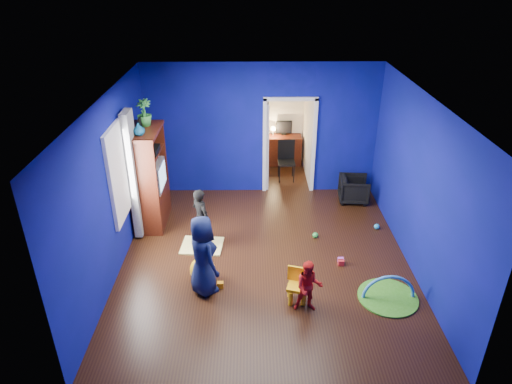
{
  "coord_description": "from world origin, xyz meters",
  "views": [
    {
      "loc": [
        -0.24,
        -6.61,
        4.76
      ],
      "look_at": [
        -0.16,
        0.4,
        1.15
      ],
      "focal_mm": 32.0,
      "sensor_mm": 36.0,
      "label": 1
    }
  ],
  "objects_px": {
    "armchair": "(354,189)",
    "toddler_red": "(309,287)",
    "child_navy": "(203,255)",
    "study_desk": "(284,150)",
    "kid_chair": "(297,288)",
    "hopper_ball": "(203,270)",
    "vase": "(139,129)",
    "tv_armoire": "(149,178)",
    "crt_tv": "(151,176)",
    "play_mat": "(388,297)",
    "folding_chair": "(286,162)",
    "child_black": "(201,217)"
  },
  "relations": [
    {
      "from": "toddler_red",
      "to": "play_mat",
      "type": "xyz_separation_m",
      "value": [
        1.3,
        0.24,
        -0.42
      ]
    },
    {
      "from": "folding_chair",
      "to": "crt_tv",
      "type": "bearing_deg",
      "value": -145.13
    },
    {
      "from": "crt_tv",
      "to": "vase",
      "type": "bearing_deg",
      "value": -97.59
    },
    {
      "from": "crt_tv",
      "to": "folding_chair",
      "type": "bearing_deg",
      "value": 34.87
    },
    {
      "from": "vase",
      "to": "tv_armoire",
      "type": "distance_m",
      "value": 1.13
    },
    {
      "from": "study_desk",
      "to": "hopper_ball",
      "type": "bearing_deg",
      "value": -108.89
    },
    {
      "from": "child_black",
      "to": "folding_chair",
      "type": "height_order",
      "value": "child_black"
    },
    {
      "from": "play_mat",
      "to": "folding_chair",
      "type": "xyz_separation_m",
      "value": [
        -1.3,
        4.33,
        0.45
      ]
    },
    {
      "from": "child_navy",
      "to": "study_desk",
      "type": "distance_m",
      "value": 5.31
    },
    {
      "from": "armchair",
      "to": "crt_tv",
      "type": "height_order",
      "value": "crt_tv"
    },
    {
      "from": "play_mat",
      "to": "kid_chair",
      "type": "bearing_deg",
      "value": -178.39
    },
    {
      "from": "tv_armoire",
      "to": "study_desk",
      "type": "xyz_separation_m",
      "value": [
        2.82,
        2.9,
        -0.6
      ]
    },
    {
      "from": "armchair",
      "to": "child_black",
      "type": "xyz_separation_m",
      "value": [
        -3.15,
        -1.65,
        0.28
      ]
    },
    {
      "from": "armchair",
      "to": "toddler_red",
      "type": "distance_m",
      "value": 3.74
    },
    {
      "from": "child_navy",
      "to": "kid_chair",
      "type": "relative_size",
      "value": 2.67
    },
    {
      "from": "armchair",
      "to": "tv_armoire",
      "type": "xyz_separation_m",
      "value": [
        -4.22,
        -0.84,
        0.7
      ]
    },
    {
      "from": "vase",
      "to": "kid_chair",
      "type": "relative_size",
      "value": 0.45
    },
    {
      "from": "toddler_red",
      "to": "crt_tv",
      "type": "xyz_separation_m",
      "value": [
        -2.78,
        2.63,
        0.59
      ]
    },
    {
      "from": "toddler_red",
      "to": "hopper_ball",
      "type": "relative_size",
      "value": 2.03
    },
    {
      "from": "child_black",
      "to": "toddler_red",
      "type": "xyz_separation_m",
      "value": [
        1.76,
        -1.81,
        -0.14
      ]
    },
    {
      "from": "kid_chair",
      "to": "folding_chair",
      "type": "bearing_deg",
      "value": 104.54
    },
    {
      "from": "child_navy",
      "to": "vase",
      "type": "bearing_deg",
      "value": 0.33
    },
    {
      "from": "tv_armoire",
      "to": "hopper_ball",
      "type": "bearing_deg",
      "value": -58.32
    },
    {
      "from": "toddler_red",
      "to": "tv_armoire",
      "type": "height_order",
      "value": "tv_armoire"
    },
    {
      "from": "child_navy",
      "to": "study_desk",
      "type": "height_order",
      "value": "child_navy"
    },
    {
      "from": "crt_tv",
      "to": "play_mat",
      "type": "xyz_separation_m",
      "value": [
        4.08,
        -2.39,
        -1.01
      ]
    },
    {
      "from": "child_navy",
      "to": "crt_tv",
      "type": "bearing_deg",
      "value": -4.3
    },
    {
      "from": "child_black",
      "to": "play_mat",
      "type": "distance_m",
      "value": 3.48
    },
    {
      "from": "child_navy",
      "to": "folding_chair",
      "type": "distance_m",
      "value": 4.4
    },
    {
      "from": "tv_armoire",
      "to": "armchair",
      "type": "bearing_deg",
      "value": 11.23
    },
    {
      "from": "toddler_red",
      "to": "hopper_ball",
      "type": "distance_m",
      "value": 1.81
    },
    {
      "from": "crt_tv",
      "to": "folding_chair",
      "type": "xyz_separation_m",
      "value": [
        2.78,
        1.94,
        -0.56
      ]
    },
    {
      "from": "tv_armoire",
      "to": "child_black",
      "type": "bearing_deg",
      "value": -37.46
    },
    {
      "from": "child_navy",
      "to": "folding_chair",
      "type": "bearing_deg",
      "value": -54.39
    },
    {
      "from": "play_mat",
      "to": "study_desk",
      "type": "xyz_separation_m",
      "value": [
        -1.3,
        5.29,
        0.36
      ]
    },
    {
      "from": "child_navy",
      "to": "kid_chair",
      "type": "bearing_deg",
      "value": -133.8
    },
    {
      "from": "child_navy",
      "to": "crt_tv",
      "type": "distance_m",
      "value": 2.49
    },
    {
      "from": "play_mat",
      "to": "folding_chair",
      "type": "bearing_deg",
      "value": 106.73
    },
    {
      "from": "vase",
      "to": "tv_armoire",
      "type": "bearing_deg",
      "value": 90.0
    },
    {
      "from": "hopper_ball",
      "to": "kid_chair",
      "type": "xyz_separation_m",
      "value": [
        1.5,
        -0.52,
        0.04
      ]
    },
    {
      "from": "child_black",
      "to": "vase",
      "type": "relative_size",
      "value": 5.07
    },
    {
      "from": "toddler_red",
      "to": "kid_chair",
      "type": "relative_size",
      "value": 1.71
    },
    {
      "from": "armchair",
      "to": "kid_chair",
      "type": "distance_m",
      "value": 3.61
    },
    {
      "from": "child_navy",
      "to": "play_mat",
      "type": "xyz_separation_m",
      "value": [
        2.89,
        -0.23,
        -0.66
      ]
    },
    {
      "from": "child_navy",
      "to": "toddler_red",
      "type": "relative_size",
      "value": 1.56
    },
    {
      "from": "study_desk",
      "to": "kid_chair",
      "type": "bearing_deg",
      "value": -91.56
    },
    {
      "from": "child_black",
      "to": "play_mat",
      "type": "height_order",
      "value": "child_black"
    },
    {
      "from": "vase",
      "to": "kid_chair",
      "type": "distance_m",
      "value": 3.87
    },
    {
      "from": "vase",
      "to": "child_black",
      "type": "bearing_deg",
      "value": -25.83
    },
    {
      "from": "tv_armoire",
      "to": "study_desk",
      "type": "bearing_deg",
      "value": 45.77
    }
  ]
}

